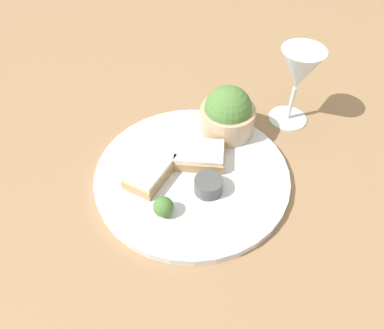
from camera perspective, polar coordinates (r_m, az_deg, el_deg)
The scene contains 8 objects.
ground_plane at distance 0.64m, azimuth 0.00°, elevation -2.03°, with size 4.00×4.00×0.00m, color #93704C.
dinner_plate at distance 0.64m, azimuth 0.00°, elevation -1.63°, with size 0.33×0.33×0.01m.
salad_bowl at distance 0.68m, azimuth 5.46°, elevation 7.68°, with size 0.10×0.10×0.09m.
sauce_ramekin at distance 0.60m, azimuth 2.79°, elevation -2.94°, with size 0.05×0.05×0.03m.
cheese_toast_near at distance 0.64m, azimuth 1.08°, elevation 1.44°, with size 0.11×0.10×0.03m.
cheese_toast_far at distance 0.62m, azimuth -6.31°, elevation -1.00°, with size 0.11×0.09×0.03m.
wine_glass at distance 0.71m, azimuth 15.96°, elevation 13.29°, with size 0.08×0.08×0.15m.
garnish at distance 0.57m, azimuth -4.38°, elevation -6.43°, with size 0.03×0.03×0.03m.
Camera 1 is at (0.23, 0.34, 0.49)m, focal length 35.00 mm.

